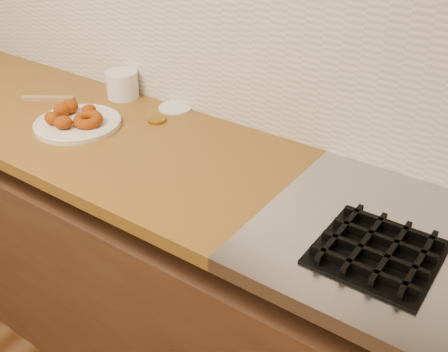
# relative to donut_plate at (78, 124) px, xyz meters

# --- Properties ---
(base_cabinet) EXTENTS (3.60, 0.60, 0.77)m
(base_cabinet) POSITION_rel_donut_plate_xyz_m (0.24, 0.03, -0.52)
(base_cabinet) COLOR #492F1B
(base_cabinet) RESTS_ON floor
(butcher_block) EXTENTS (2.30, 0.62, 0.04)m
(butcher_block) POSITION_rel_donut_plate_xyz_m (-0.41, 0.03, -0.03)
(butcher_block) COLOR brown
(butcher_block) RESTS_ON base_cabinet
(backsplash) EXTENTS (3.60, 0.02, 0.60)m
(backsplash) POSITION_rel_donut_plate_xyz_m (0.24, 0.33, 0.29)
(backsplash) COLOR beige
(backsplash) RESTS_ON wall_back
(donut_plate) EXTENTS (0.28, 0.28, 0.02)m
(donut_plate) POSITION_rel_donut_plate_xyz_m (0.00, 0.00, 0.00)
(donut_plate) COLOR beige
(donut_plate) RESTS_ON butcher_block
(ring_donut) EXTENTS (0.10, 0.10, 0.04)m
(ring_donut) POSITION_rel_donut_plate_xyz_m (0.05, 0.01, 0.02)
(ring_donut) COLOR #823001
(ring_donut) RESTS_ON donut_plate
(fried_dough_chunks) EXTENTS (0.16, 0.19, 0.05)m
(fried_dough_chunks) POSITION_rel_donut_plate_xyz_m (-0.04, -0.01, 0.03)
(fried_dough_chunks) COLOR #823001
(fried_dough_chunks) RESTS_ON donut_plate
(plastic_tub) EXTENTS (0.14, 0.14, 0.10)m
(plastic_tub) POSITION_rel_donut_plate_xyz_m (-0.05, 0.26, 0.04)
(plastic_tub) COLOR silver
(plastic_tub) RESTS_ON butcher_block
(tub_lid) EXTENTS (0.12, 0.12, 0.01)m
(tub_lid) POSITION_rel_donut_plate_xyz_m (0.17, 0.29, -0.00)
(tub_lid) COLOR silver
(tub_lid) RESTS_ON butcher_block
(brass_jar_lid) EXTENTS (0.07, 0.07, 0.01)m
(brass_jar_lid) POSITION_rel_donut_plate_xyz_m (0.19, 0.17, -0.00)
(brass_jar_lid) COLOR olive
(brass_jar_lid) RESTS_ON butcher_block
(wooden_utensil) EXTENTS (0.17, 0.12, 0.01)m
(wooden_utensil) POSITION_rel_donut_plate_xyz_m (-0.25, 0.08, -0.00)
(wooden_utensil) COLOR #997747
(wooden_utensil) RESTS_ON butcher_block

